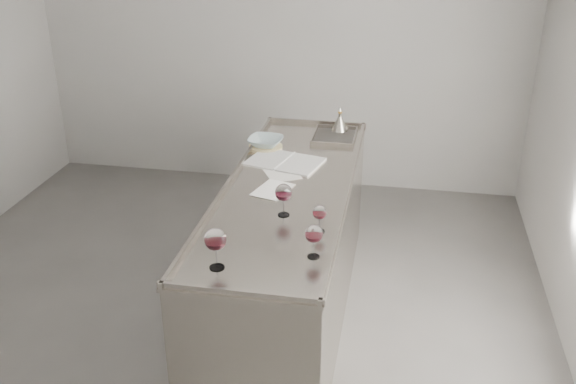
% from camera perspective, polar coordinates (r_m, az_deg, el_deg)
% --- Properties ---
extents(room_shell, '(4.54, 5.04, 2.84)m').
position_cam_1_polar(room_shell, '(3.60, -8.76, 5.79)').
color(room_shell, '#514F4C').
rests_on(room_shell, ground).
extents(counter, '(0.77, 2.42, 0.97)m').
position_cam_1_polar(counter, '(4.14, 0.02, -5.43)').
color(counter, '#9E968E').
rests_on(counter, ground).
extents(wine_glass_left, '(0.11, 0.11, 0.21)m').
position_cam_1_polar(wine_glass_left, '(3.04, -6.46, -4.31)').
color(wine_glass_left, white).
rests_on(wine_glass_left, counter).
extents(wine_glass_middle, '(0.10, 0.10, 0.19)m').
position_cam_1_polar(wine_glass_middle, '(3.52, -0.40, -0.13)').
color(wine_glass_middle, white).
rests_on(wine_glass_middle, counter).
extents(wine_glass_right, '(0.09, 0.09, 0.18)m').
position_cam_1_polar(wine_glass_right, '(3.12, 2.32, -3.81)').
color(wine_glass_right, white).
rests_on(wine_glass_right, counter).
extents(wine_glass_small, '(0.08, 0.08, 0.15)m').
position_cam_1_polar(wine_glass_small, '(3.36, 2.83, -1.91)').
color(wine_glass_small, white).
rests_on(wine_glass_small, counter).
extents(notebook, '(0.54, 0.44, 0.02)m').
position_cam_1_polar(notebook, '(4.27, -0.31, 2.72)').
color(notebook, silver).
rests_on(notebook, counter).
extents(loose_paper_top, '(0.31, 0.35, 0.00)m').
position_cam_1_polar(loose_paper_top, '(4.12, -0.62, 1.77)').
color(loose_paper_top, silver).
rests_on(loose_paper_top, counter).
extents(loose_paper_under, '(0.25, 0.30, 0.00)m').
position_cam_1_polar(loose_paper_under, '(3.87, -1.35, 0.22)').
color(loose_paper_under, white).
rests_on(loose_paper_under, counter).
extents(trivet, '(0.24, 0.24, 0.02)m').
position_cam_1_polar(trivet, '(4.52, -2.00, 4.03)').
color(trivet, beige).
rests_on(trivet, counter).
extents(ceramic_bowl, '(0.26, 0.26, 0.06)m').
position_cam_1_polar(ceramic_bowl, '(4.50, -2.01, 4.50)').
color(ceramic_bowl, '#98ADB1').
rests_on(ceramic_bowl, trivet).
extents(wine_funnel, '(0.13, 0.13, 0.19)m').
position_cam_1_polar(wine_funnel, '(4.87, 4.62, 6.12)').
color(wine_funnel, '#A09A8F').
rests_on(wine_funnel, counter).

